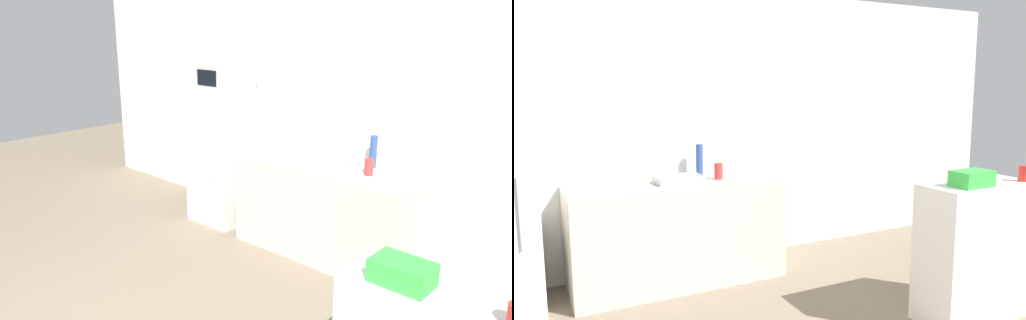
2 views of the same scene
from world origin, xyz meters
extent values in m
cube|color=silver|center=(0.00, 3.33, 1.30)|extent=(8.00, 0.06, 2.60)
cylinder|color=#B7B7BC|center=(-1.24, 2.58, 0.84)|extent=(0.02, 0.02, 0.51)
cube|color=beige|center=(-0.03, 2.94, 0.44)|extent=(1.79, 0.69, 0.88)
cube|color=#9EA3A8|center=(0.00, 2.93, 0.91)|extent=(0.39, 0.27, 0.06)
cylinder|color=#2D4C8C|center=(0.27, 3.15, 1.02)|extent=(0.06, 0.06, 0.29)
cylinder|color=red|center=(0.36, 2.93, 0.95)|extent=(0.08, 0.08, 0.15)
cube|color=white|center=(1.69, 1.26, 0.51)|extent=(0.85, 0.39, 1.01)
cube|color=green|center=(1.54, 1.19, 1.07)|extent=(0.27, 0.18, 0.11)
cylinder|color=red|center=(2.03, 1.15, 1.07)|extent=(0.08, 0.08, 0.12)
camera|label=1|loc=(2.42, -0.75, 2.17)|focal=35.00mm
camera|label=2|loc=(-1.26, -1.15, 1.71)|focal=35.00mm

